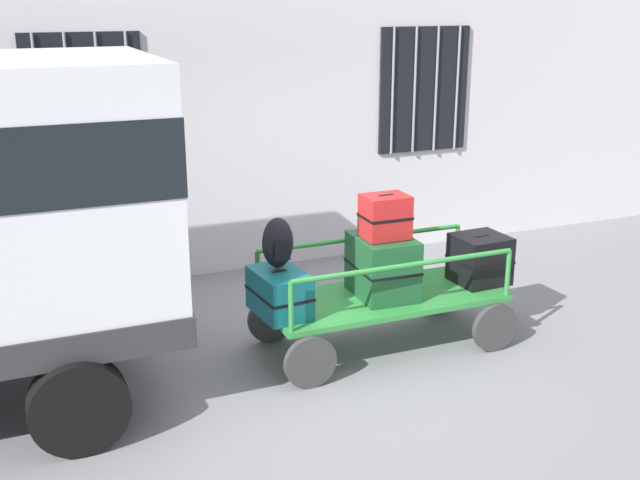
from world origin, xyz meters
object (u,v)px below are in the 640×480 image
(suitcase_midleft_bottom, at_px, (383,266))
(suitcase_left_bottom, at_px, (279,293))
(luggage_cart, at_px, (382,306))
(suitcase_center_bottom, at_px, (480,259))
(backpack, at_px, (278,243))
(suitcase_midleft_middle, at_px, (385,216))

(suitcase_midleft_bottom, bearing_deg, suitcase_left_bottom, -177.00)
(luggage_cart, relative_size, suitcase_left_bottom, 3.61)
(suitcase_left_bottom, height_order, suitcase_center_bottom, suitcase_center_bottom)
(luggage_cart, height_order, suitcase_center_bottom, suitcase_center_bottom)
(luggage_cart, relative_size, backpack, 5.13)
(backpack, bearing_deg, suitcase_center_bottom, -2.17)
(suitcase_midleft_bottom, relative_size, suitcase_center_bottom, 1.34)
(suitcase_midleft_middle, height_order, suitcase_center_bottom, suitcase_midleft_middle)
(suitcase_midleft_bottom, distance_m, suitcase_midleft_middle, 0.47)
(luggage_cart, height_order, backpack, backpack)
(suitcase_midleft_bottom, xyz_separation_m, suitcase_midleft_middle, (0.00, -0.03, 0.47))
(suitcase_center_bottom, bearing_deg, suitcase_left_bottom, -179.91)
(suitcase_midleft_middle, height_order, backpack, suitcase_midleft_middle)
(luggage_cart, xyz_separation_m, suitcase_midleft_middle, (0.00, -0.01, 0.85))
(luggage_cart, xyz_separation_m, suitcase_center_bottom, (1.00, -0.04, 0.33))
(luggage_cart, bearing_deg, suitcase_center_bottom, -2.07)
(luggage_cart, height_order, suitcase_midleft_bottom, suitcase_midleft_bottom)
(suitcase_left_bottom, bearing_deg, suitcase_center_bottom, 0.09)
(suitcase_left_bottom, bearing_deg, luggage_cart, 2.24)
(suitcase_center_bottom, height_order, backpack, backpack)
(suitcase_left_bottom, distance_m, suitcase_midleft_middle, 1.15)
(backpack, bearing_deg, suitcase_left_bottom, -105.15)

